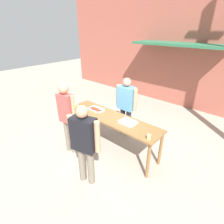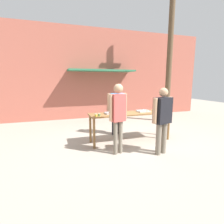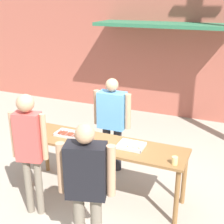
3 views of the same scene
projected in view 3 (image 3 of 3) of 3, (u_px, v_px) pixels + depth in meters
The scene contains 11 objects.
ground_plane at pixel (103, 193), 5.10m from camera, with size 24.00×24.00×0.00m, color #A39989.
building_facade_back at pixel (169, 29), 7.73m from camera, with size 12.00×1.11×4.50m.
serving_table at pixel (102, 149), 4.81m from camera, with size 2.61×0.67×0.92m.
food_tray_sausages at pixel (69, 134), 5.03m from camera, with size 0.43×0.27×0.04m.
food_tray_buns at pixel (131, 146), 4.63m from camera, with size 0.39×0.31×0.05m.
condiment_jar_mustard at pixel (30, 133), 5.00m from camera, with size 0.07×0.07×0.07m.
condiment_jar_ketchup at pixel (35, 134), 4.97m from camera, with size 0.07×0.07×0.07m.
beer_cup at pixel (175, 161), 4.14m from camera, with size 0.08×0.08×0.11m.
person_server_behind_table at pixel (112, 118), 5.50m from camera, with size 0.69×0.27×1.73m.
person_customer_holding_hotdog at pixel (29, 144), 4.27m from camera, with size 0.51×0.27×1.84m.
person_customer_with_cup at pixel (86, 181), 3.59m from camera, with size 0.65×0.38×1.74m.
Camera 3 is at (1.83, -3.90, 3.04)m, focal length 50.00 mm.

